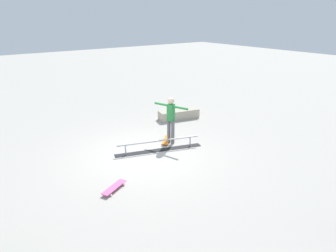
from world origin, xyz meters
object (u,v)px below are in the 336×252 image
Objects in this scene: skater_main at (171,117)px; loose_skateboard_pink at (114,187)px; skate_ledge at (179,114)px; grind_rail at (159,146)px; skateboard_main at (166,140)px.

skater_main is 2.01× the size of loose_skateboard_pink.
grind_rail is at bearing 40.24° from skate_ledge.
skater_main is at bearing -140.44° from grind_rail.
grind_rail is 0.74m from skateboard_main.
grind_rail is 1.65× the size of skate_ledge.
grind_rail is 3.28m from skate_ledge.
grind_rail is at bearing -88.07° from skater_main.
skater_main is (1.82, 1.85, 0.75)m from skate_ledge.
skate_ledge reaches higher than loose_skateboard_pink.
skate_ledge is at bearing -121.36° from grind_rail.
loose_skateboard_pink is (2.86, 1.67, 0.00)m from skateboard_main.
grind_rail is at bearing -177.32° from loose_skateboard_pink.
skate_ledge is 2.12× the size of loose_skateboard_pink.
skate_ledge is 2.55m from skateboard_main.
skateboard_main is at bearing -171.64° from skater_main.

